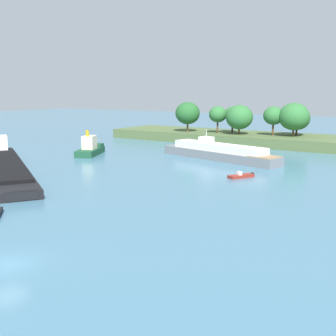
{
  "coord_description": "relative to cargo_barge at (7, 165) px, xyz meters",
  "views": [
    {
      "loc": [
        26.81,
        -19.52,
        12.9
      ],
      "look_at": [
        -8.52,
        35.32,
        1.2
      ],
      "focal_mm": 46.93,
      "sensor_mm": 36.0,
      "label": 1
    }
  ],
  "objects": [
    {
      "name": "ground_plane",
      "position": [
        32.9,
        -25.13,
        -0.87
      ],
      "size": [
        400.0,
        400.0,
        0.0
      ],
      "primitive_type": "plane",
      "color": "teal"
    },
    {
      "name": "treeline_island",
      "position": [
        23.38,
        55.16,
        1.79
      ],
      "size": [
        82.42,
        17.01,
        9.93
      ],
      "color": "#4C6038",
      "rests_on": "ground"
    },
    {
      "name": "cargo_barge",
      "position": [
        0.0,
        0.0,
        0.0
      ],
      "size": [
        38.18,
        27.34,
        5.73
      ],
      "color": "black",
      "rests_on": "ground"
    },
    {
      "name": "small_motorboat",
      "position": [
        34.24,
        14.93,
        -0.62
      ],
      "size": [
        3.15,
        4.23,
        0.93
      ],
      "color": "maroon",
      "rests_on": "ground"
    },
    {
      "name": "tugboat",
      "position": [
        -0.57,
        20.15,
        0.43
      ],
      "size": [
        7.12,
        9.98,
        5.05
      ],
      "color": "#19472D",
      "rests_on": "ground"
    },
    {
      "name": "white_riverboat",
      "position": [
        23.76,
        28.72,
        0.49
      ],
      "size": [
        25.85,
        10.62,
        5.41
      ],
      "color": "slate",
      "rests_on": "ground"
    }
  ]
}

